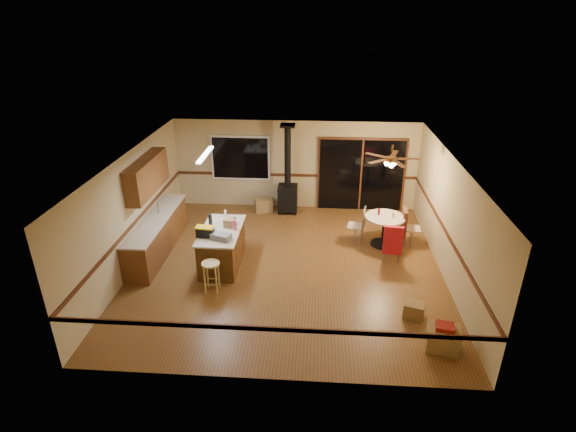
# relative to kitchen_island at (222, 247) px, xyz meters

# --- Properties ---
(floor) EXTENTS (7.00, 7.00, 0.00)m
(floor) POSITION_rel_kitchen_island_xyz_m (1.50, 0.00, -0.45)
(floor) COLOR brown
(floor) RESTS_ON ground
(ceiling) EXTENTS (7.00, 7.00, 0.00)m
(ceiling) POSITION_rel_kitchen_island_xyz_m (1.50, 0.00, 2.15)
(ceiling) COLOR silver
(ceiling) RESTS_ON ground
(wall_back) EXTENTS (7.00, 0.00, 7.00)m
(wall_back) POSITION_rel_kitchen_island_xyz_m (1.50, 3.50, 0.85)
(wall_back) COLOR tan
(wall_back) RESTS_ON ground
(wall_front) EXTENTS (7.00, 0.00, 7.00)m
(wall_front) POSITION_rel_kitchen_island_xyz_m (1.50, -3.50, 0.85)
(wall_front) COLOR tan
(wall_front) RESTS_ON ground
(wall_left) EXTENTS (0.00, 7.00, 7.00)m
(wall_left) POSITION_rel_kitchen_island_xyz_m (-2.00, 0.00, 0.85)
(wall_left) COLOR tan
(wall_left) RESTS_ON ground
(wall_right) EXTENTS (0.00, 7.00, 7.00)m
(wall_right) POSITION_rel_kitchen_island_xyz_m (5.00, 0.00, 0.85)
(wall_right) COLOR tan
(wall_right) RESTS_ON ground
(chair_rail) EXTENTS (7.00, 7.00, 0.08)m
(chair_rail) POSITION_rel_kitchen_island_xyz_m (1.50, 0.00, 0.55)
(chair_rail) COLOR #482312
(chair_rail) RESTS_ON ground
(window) EXTENTS (1.72, 0.10, 1.32)m
(window) POSITION_rel_kitchen_island_xyz_m (-0.10, 3.45, 1.05)
(window) COLOR black
(window) RESTS_ON ground
(sliding_door) EXTENTS (2.52, 0.10, 2.10)m
(sliding_door) POSITION_rel_kitchen_island_xyz_m (3.40, 3.45, 0.60)
(sliding_door) COLOR black
(sliding_door) RESTS_ON ground
(lower_cabinets) EXTENTS (0.60, 3.00, 0.86)m
(lower_cabinets) POSITION_rel_kitchen_island_xyz_m (-1.70, 0.50, -0.02)
(lower_cabinets) COLOR brown
(lower_cabinets) RESTS_ON ground
(countertop) EXTENTS (0.64, 3.04, 0.04)m
(countertop) POSITION_rel_kitchen_island_xyz_m (-1.70, 0.50, 0.43)
(countertop) COLOR #BDAC92
(countertop) RESTS_ON lower_cabinets
(upper_cabinets) EXTENTS (0.35, 2.00, 0.80)m
(upper_cabinets) POSITION_rel_kitchen_island_xyz_m (-1.83, 0.70, 1.45)
(upper_cabinets) COLOR brown
(upper_cabinets) RESTS_ON ground
(kitchen_island) EXTENTS (0.88, 1.68, 0.90)m
(kitchen_island) POSITION_rel_kitchen_island_xyz_m (0.00, 0.00, 0.00)
(kitchen_island) COLOR #523114
(kitchen_island) RESTS_ON ground
(wood_stove) EXTENTS (0.55, 0.50, 2.52)m
(wood_stove) POSITION_rel_kitchen_island_xyz_m (1.30, 3.05, 0.28)
(wood_stove) COLOR black
(wood_stove) RESTS_ON ground
(ceiling_fan) EXTENTS (0.24, 0.24, 0.55)m
(ceiling_fan) POSITION_rel_kitchen_island_xyz_m (3.84, 1.23, 1.76)
(ceiling_fan) COLOR brown
(ceiling_fan) RESTS_ON ceiling
(fluorescent_strip) EXTENTS (0.10, 1.20, 0.04)m
(fluorescent_strip) POSITION_rel_kitchen_island_xyz_m (-0.30, 0.30, 2.11)
(fluorescent_strip) COLOR white
(fluorescent_strip) RESTS_ON ceiling
(toolbox_grey) EXTENTS (0.48, 0.35, 0.13)m
(toolbox_grey) POSITION_rel_kitchen_island_xyz_m (0.10, -0.45, 0.51)
(toolbox_grey) COLOR slate
(toolbox_grey) RESTS_ON kitchen_island
(toolbox_black) EXTENTS (0.39, 0.23, 0.20)m
(toolbox_black) POSITION_rel_kitchen_island_xyz_m (-0.27, -0.35, 0.55)
(toolbox_black) COLOR black
(toolbox_black) RESTS_ON kitchen_island
(toolbox_yellow_lid) EXTENTS (0.42, 0.25, 0.03)m
(toolbox_yellow_lid) POSITION_rel_kitchen_island_xyz_m (-0.27, -0.35, 0.67)
(toolbox_yellow_lid) COLOR gold
(toolbox_yellow_lid) RESTS_ON toolbox_black
(box_on_island) EXTENTS (0.25, 0.31, 0.19)m
(box_on_island) POSITION_rel_kitchen_island_xyz_m (0.16, 0.21, 0.54)
(box_on_island) COLOR olive
(box_on_island) RESTS_ON kitchen_island
(bottle_dark) EXTENTS (0.09, 0.09, 0.30)m
(bottle_dark) POSITION_rel_kitchen_island_xyz_m (-0.27, 0.17, 0.60)
(bottle_dark) COLOR black
(bottle_dark) RESTS_ON kitchen_island
(bottle_pink) EXTENTS (0.09, 0.09, 0.24)m
(bottle_pink) POSITION_rel_kitchen_island_xyz_m (0.32, 0.03, 0.57)
(bottle_pink) COLOR #D84C8C
(bottle_pink) RESTS_ON kitchen_island
(bottle_white) EXTENTS (0.06, 0.06, 0.16)m
(bottle_white) POSITION_rel_kitchen_island_xyz_m (-0.04, 0.72, 0.53)
(bottle_white) COLOR white
(bottle_white) RESTS_ON kitchen_island
(bar_stool) EXTENTS (0.47, 0.47, 0.68)m
(bar_stool) POSITION_rel_kitchen_island_xyz_m (-0.00, -1.10, -0.11)
(bar_stool) COLOR tan
(bar_stool) RESTS_ON floor
(blue_bucket) EXTENTS (0.31, 0.31, 0.23)m
(blue_bucket) POSITION_rel_kitchen_island_xyz_m (0.23, -0.62, -0.34)
(blue_bucket) COLOR #0B0FA0
(blue_bucket) RESTS_ON floor
(dining_table) EXTENTS (0.99, 0.99, 0.78)m
(dining_table) POSITION_rel_kitchen_island_xyz_m (3.84, 1.23, 0.08)
(dining_table) COLOR black
(dining_table) RESTS_ON ground
(glass_red) EXTENTS (0.08, 0.08, 0.17)m
(glass_red) POSITION_rel_kitchen_island_xyz_m (3.69, 1.33, 0.41)
(glass_red) COLOR #590C14
(glass_red) RESTS_ON dining_table
(glass_cream) EXTENTS (0.07, 0.07, 0.14)m
(glass_cream) POSITION_rel_kitchen_island_xyz_m (4.02, 1.18, 0.40)
(glass_cream) COLOR beige
(glass_cream) RESTS_ON dining_table
(chair_left) EXTENTS (0.49, 0.48, 0.51)m
(chair_left) POSITION_rel_kitchen_island_xyz_m (3.24, 1.31, 0.14)
(chair_left) COLOR tan
(chair_left) RESTS_ON ground
(chair_near) EXTENTS (0.47, 0.50, 0.70)m
(chair_near) POSITION_rel_kitchen_island_xyz_m (3.92, 0.35, 0.14)
(chair_near) COLOR tan
(chair_near) RESTS_ON ground
(chair_right) EXTENTS (0.49, 0.46, 0.70)m
(chair_right) POSITION_rel_kitchen_island_xyz_m (4.36, 1.29, 0.14)
(chair_right) COLOR tan
(chair_right) RESTS_ON ground
(box_under_window) EXTENTS (0.59, 0.52, 0.39)m
(box_under_window) POSITION_rel_kitchen_island_xyz_m (0.58, 3.10, -0.26)
(box_under_window) COLOR olive
(box_under_window) RESTS_ON floor
(box_corner_a) EXTENTS (0.63, 0.57, 0.42)m
(box_corner_a) POSITION_rel_kitchen_island_xyz_m (4.41, -2.56, -0.24)
(box_corner_a) COLOR olive
(box_corner_a) RESTS_ON floor
(box_corner_b) EXTENTS (0.46, 0.42, 0.30)m
(box_corner_b) POSITION_rel_kitchen_island_xyz_m (4.08, -1.68, -0.30)
(box_corner_b) COLOR olive
(box_corner_b) RESTS_ON floor
(box_small_red) EXTENTS (0.36, 0.32, 0.08)m
(box_small_red) POSITION_rel_kitchen_island_xyz_m (4.41, -2.56, 0.01)
(box_small_red) COLOR maroon
(box_small_red) RESTS_ON box_corner_a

